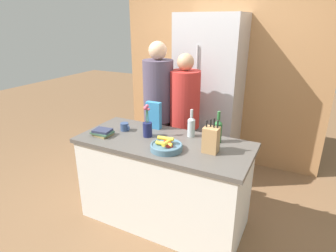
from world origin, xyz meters
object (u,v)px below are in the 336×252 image
bottle_oil (191,126)px  person_in_blue (184,116)px  cereal_box (154,115)px  bottle_vinegar (218,130)px  coffee_mug (125,127)px  person_at_sink (158,108)px  fruit_bowl (166,146)px  flower_vase (147,127)px  book_stack (103,132)px  refrigerator (209,95)px  knife_block (211,140)px

bottle_oil → person_in_blue: (-0.28, 0.48, -0.09)m
bottle_oil → person_in_blue: person_in_blue is taller
cereal_box → bottle_oil: (0.44, -0.03, -0.03)m
cereal_box → bottle_vinegar: (0.71, -0.05, -0.02)m
coffee_mug → person_at_sink: size_ratio=0.07×
coffee_mug → fruit_bowl: bearing=-20.1°
fruit_bowl → coffee_mug: bearing=159.9°
coffee_mug → bottle_oil: 0.69m
flower_vase → bottle_oil: bearing=27.3°
cereal_box → bottle_oil: size_ratio=1.03×
book_stack → cereal_box: bearing=48.9°
refrigerator → knife_block: refrigerator is taller
fruit_bowl → flower_vase: (-0.31, 0.19, 0.06)m
book_stack → flower_vase: bearing=23.4°
coffee_mug → bottle_vinegar: bearing=9.2°
book_stack → coffee_mug: bearing=59.6°
knife_block → flower_vase: bearing=175.5°
refrigerator → cereal_box: refrigerator is taller
fruit_bowl → book_stack: bearing=179.0°
cereal_box → person_in_blue: person_in_blue is taller
refrigerator → cereal_box: size_ratio=7.19×
bottle_vinegar → cereal_box: bearing=176.3°
knife_block → book_stack: knife_block is taller
flower_vase → book_stack: flower_vase is taller
fruit_bowl → person_in_blue: (-0.21, 0.87, -0.01)m
bottle_vinegar → refrigerator: bearing=113.2°
cereal_box → person_at_sink: size_ratio=0.16×
fruit_bowl → person_at_sink: bearing=123.0°
fruit_bowl → book_stack: size_ratio=1.42×
flower_vase → bottle_oil: flower_vase is taller
flower_vase → person_in_blue: (0.09, 0.68, -0.07)m
refrigerator → person_at_sink: bearing=-117.9°
person_at_sink → person_in_blue: 0.32m
refrigerator → knife_block: 1.44m
person_at_sink → bottle_oil: bearing=-32.0°
refrigerator → person_in_blue: (-0.07, -0.63, -0.11)m
fruit_bowl → knife_block: knife_block is taller
bottle_vinegar → person_at_sink: size_ratio=0.17×
knife_block → person_at_sink: bearing=143.2°
refrigerator → bottle_oil: 1.13m
bottle_vinegar → person_in_blue: (-0.55, 0.50, -0.10)m
fruit_bowl → cereal_box: bearing=131.1°
book_stack → bottle_oil: size_ratio=0.72×
coffee_mug → bottle_oil: bearing=14.1°
refrigerator → flower_vase: (-0.17, -1.31, -0.04)m
refrigerator → flower_vase: size_ratio=6.28×
bottle_vinegar → person_in_blue: bearing=138.1°
person_in_blue → person_at_sink: bearing=-176.3°
person_at_sink → knife_block: bearing=-34.2°
refrigerator → cereal_box: 1.10m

